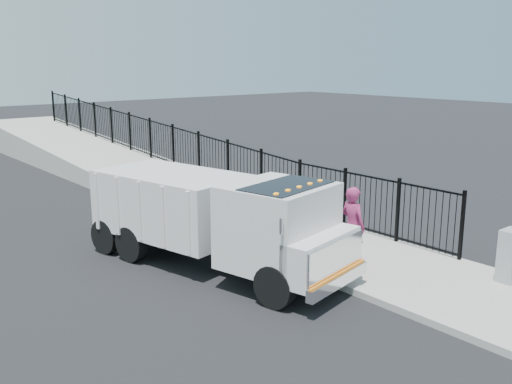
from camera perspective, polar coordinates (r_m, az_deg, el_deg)
ground at (r=14.35m, az=5.19°, el=-8.18°), size 120.00×120.00×0.00m
sidewalk at (r=14.55m, az=16.29°, el=-8.11°), size 3.55×12.00×0.12m
curb at (r=13.09m, az=11.46°, el=-10.17°), size 0.30×12.00×0.16m
ramp at (r=28.43m, az=-14.88°, el=2.11°), size 3.95×24.06×3.19m
iron_fence at (r=25.45m, az=-8.25°, el=3.23°), size 0.10×28.00×1.80m
truck at (r=14.25m, az=-3.79°, el=-2.38°), size 3.78×7.58×2.49m
worker at (r=14.51m, az=9.63°, el=-3.36°), size 0.52×0.76×2.01m
utility_cabinet at (r=14.59m, az=24.08°, el=-5.83°), size 0.55×0.40×1.25m
debris at (r=15.97m, az=4.08°, el=-5.27°), size 0.40×0.40×0.10m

